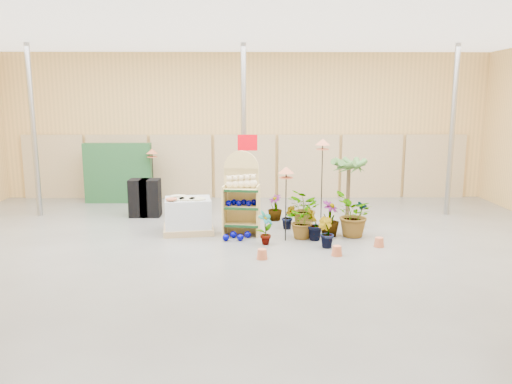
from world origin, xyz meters
TOP-DOWN VIEW (x-y plane):
  - room at (0.00, 0.91)m, footprint 15.20×12.10m
  - display_shelf at (-0.04, 1.57)m, footprint 0.88×0.63m
  - teddy_bears at (-0.01, 1.48)m, footprint 0.72×0.20m
  - gazing_balls_shelf at (-0.04, 1.46)m, footprint 0.71×0.24m
  - gazing_balls_floor at (-0.13, 1.09)m, footprint 0.63×0.39m
  - pallet_stack at (-1.29, 1.71)m, footprint 1.27×1.11m
  - charcoal_planters at (-2.63, 3.37)m, footprint 0.80×0.50m
  - trellis_stock at (-3.80, 5.20)m, footprint 2.00×0.30m
  - offer_sign at (0.10, 2.98)m, footprint 0.50×0.08m
  - bird_table_front at (0.95, 0.99)m, footprint 0.34×0.34m
  - bird_table_right at (1.84, 1.79)m, footprint 0.34×0.34m
  - bird_table_back at (-2.71, 4.93)m, footprint 0.34×0.34m
  - palm at (2.65, 2.74)m, footprint 0.70×0.70m
  - potted_plant_0 at (0.49, 0.68)m, footprint 0.46×0.47m
  - potted_plant_1 at (1.58, 0.98)m, footprint 0.45×0.50m
  - potted_plant_2 at (1.32, 1.21)m, footprint 0.80×0.87m
  - potted_plant_3 at (1.98, 1.36)m, footprint 0.62×0.62m
  - potted_plant_4 at (2.87, 2.14)m, footprint 0.42×0.41m
  - potted_plant_5 at (1.09, 2.00)m, footprint 0.34×0.28m
  - potted_plant_6 at (1.52, 2.16)m, footprint 1.02×1.07m
  - potted_plant_9 at (1.76, 0.47)m, footprint 0.45×0.45m
  - potted_plant_10 at (2.51, 1.27)m, footprint 1.00×1.09m
  - potted_plant_11 at (0.80, 2.87)m, footprint 0.52×0.52m

SIDE VIEW (x-z plane):
  - gazing_balls_floor at x=-0.13m, z-range 0.00..0.15m
  - potted_plant_5 at x=1.09m, z-range 0.00..0.60m
  - potted_plant_9 at x=1.76m, z-range 0.00..0.65m
  - potted_plant_4 at x=2.87m, z-range 0.00..0.66m
  - potted_plant_11 at x=0.80m, z-range 0.00..0.67m
  - potted_plant_0 at x=0.49m, z-range 0.00..0.74m
  - potted_plant_1 at x=1.58m, z-range 0.00..0.75m
  - pallet_stack at x=-1.29m, z-range -0.02..0.83m
  - potted_plant_3 at x=1.98m, z-range 0.00..0.81m
  - potted_plant_2 at x=1.32m, z-range 0.00..0.82m
  - potted_plant_6 at x=1.52m, z-range 0.00..0.93m
  - charcoal_planters at x=-2.63m, z-range 0.00..1.00m
  - potted_plant_10 at x=2.51m, z-range 0.00..1.04m
  - gazing_balls_shelf at x=-0.04m, z-range 0.69..0.83m
  - display_shelf at x=-0.04m, z-range -0.08..1.85m
  - trellis_stock at x=-3.80m, z-range 0.00..1.80m
  - teddy_bears at x=-0.01m, z-range 1.07..1.38m
  - palm at x=2.65m, z-range 0.61..2.33m
  - bird_table_front at x=0.95m, z-range 0.70..2.35m
  - bird_table_back at x=-2.71m, z-range 0.70..2.36m
  - offer_sign at x=0.10m, z-range 0.47..2.67m
  - bird_table_right at x=1.84m, z-range 0.94..3.12m
  - room at x=0.00m, z-range -0.14..4.56m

